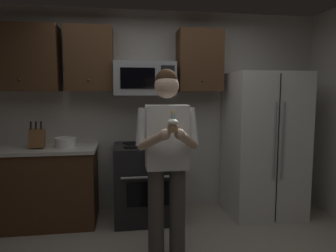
% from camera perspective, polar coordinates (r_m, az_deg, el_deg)
% --- Properties ---
extents(wall_back, '(4.40, 0.10, 2.60)m').
position_cam_1_polar(wall_back, '(4.03, -2.57, 2.69)').
color(wall_back, beige).
rests_on(wall_back, ground).
extents(oven_range, '(0.76, 0.70, 0.93)m').
position_cam_1_polar(oven_range, '(3.77, -4.20, -10.51)').
color(oven_range, black).
rests_on(oven_range, ground).
extents(microwave, '(0.74, 0.41, 0.40)m').
position_cam_1_polar(microwave, '(3.74, -4.49, 8.86)').
color(microwave, '#9EA0A5').
extents(refrigerator, '(0.90, 0.75, 1.80)m').
position_cam_1_polar(refrigerator, '(4.03, 17.63, -3.32)').
color(refrigerator, white).
rests_on(refrigerator, ground).
extents(cabinet_row_upper, '(2.78, 0.36, 0.76)m').
position_cam_1_polar(cabinet_row_upper, '(3.81, -13.42, 12.12)').
color(cabinet_row_upper, '#4C301C').
extents(counter_left, '(1.44, 0.66, 0.92)m').
position_cam_1_polar(counter_left, '(3.93, -23.84, -10.36)').
color(counter_left, '#4C301C').
rests_on(counter_left, ground).
extents(knife_block, '(0.16, 0.15, 0.32)m').
position_cam_1_polar(knife_block, '(3.75, -23.55, -2.17)').
color(knife_block, brown).
rests_on(knife_block, counter_left).
extents(bowl_large_white, '(0.25, 0.25, 0.11)m').
position_cam_1_polar(bowl_large_white, '(3.71, -18.82, -2.89)').
color(bowl_large_white, white).
rests_on(bowl_large_white, counter_left).
extents(person, '(0.60, 0.48, 1.76)m').
position_cam_1_polar(person, '(2.75, -0.21, -5.32)').
color(person, '#4C4742').
rests_on(person, ground).
extents(cupcake, '(0.09, 0.09, 0.17)m').
position_cam_1_polar(cupcake, '(2.38, 0.91, 0.16)').
color(cupcake, '#A87F56').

